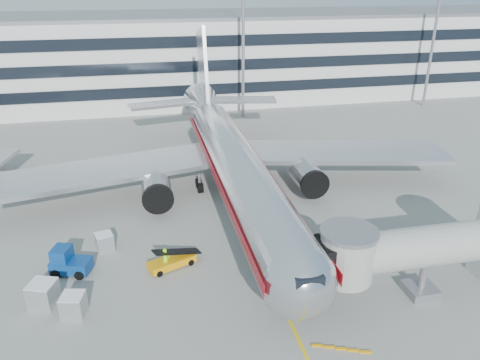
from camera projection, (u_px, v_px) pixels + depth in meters
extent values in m
plane|color=gray|center=(258.00, 253.00, 40.34)|extent=(180.00, 180.00, 0.00)
cube|color=#E3B60B|center=(235.00, 203.00, 49.29)|extent=(0.25, 70.00, 0.01)
cylinder|color=silver|center=(239.00, 173.00, 45.81)|extent=(5.00, 36.00, 5.00)
sphere|color=silver|center=(298.00, 281.00, 29.71)|extent=(5.00, 5.00, 5.00)
cone|color=silver|center=(205.00, 108.00, 66.15)|extent=(5.00, 10.00, 5.00)
cube|color=black|center=(307.00, 280.00, 27.91)|extent=(1.80, 1.20, 0.90)
cube|color=#B7B7BC|center=(340.00, 152.00, 53.58)|extent=(24.95, 12.07, 0.50)
cube|color=#B7B7BC|center=(106.00, 171.00, 48.53)|extent=(24.95, 12.07, 0.50)
cylinder|color=#99999E|center=(308.00, 177.00, 49.96)|extent=(3.00, 4.20, 3.00)
cylinder|color=#99999E|center=(157.00, 191.00, 46.85)|extent=(3.00, 4.20, 3.00)
cylinder|color=black|center=(315.00, 185.00, 48.17)|extent=(3.10, 0.50, 3.10)
cylinder|color=black|center=(158.00, 199.00, 45.06)|extent=(3.10, 0.50, 3.10)
cube|color=#B7B7BC|center=(203.00, 76.00, 64.82)|extent=(0.45, 9.39, 13.72)
cube|color=#B7B7BC|center=(241.00, 100.00, 67.87)|extent=(10.41, 4.94, 0.35)
cube|color=#B7B7BC|center=(165.00, 104.00, 65.73)|extent=(10.41, 4.94, 0.35)
cylinder|color=gray|center=(287.00, 303.00, 32.82)|extent=(0.24, 0.24, 1.80)
cylinder|color=black|center=(287.00, 308.00, 33.00)|extent=(0.35, 0.90, 0.90)
cylinder|color=gray|center=(255.00, 177.00, 53.09)|extent=(0.30, 0.30, 2.00)
cylinder|color=gray|center=(199.00, 182.00, 51.84)|extent=(0.30, 0.30, 2.00)
cube|color=#A20B15|center=(264.00, 168.00, 46.18)|extent=(0.06, 38.00, 0.90)
cube|color=#A20B15|center=(214.00, 173.00, 45.20)|extent=(0.06, 38.00, 0.90)
cylinder|color=#A8A8A3|center=(429.00, 246.00, 33.54)|extent=(13.00, 3.00, 3.00)
cylinder|color=#A8A8A3|center=(347.00, 256.00, 32.31)|extent=(3.80, 3.80, 3.40)
cylinder|color=gray|center=(349.00, 232.00, 31.55)|extent=(4.00, 4.00, 0.30)
cube|color=black|center=(329.00, 258.00, 32.06)|extent=(1.40, 2.60, 2.60)
cylinder|color=gray|center=(423.00, 276.00, 34.58)|extent=(0.56, 0.56, 3.20)
cube|color=gray|center=(420.00, 290.00, 35.09)|extent=(2.20, 2.20, 0.70)
cylinder|color=black|center=(409.00, 291.00, 34.91)|extent=(0.35, 0.70, 0.70)
cylinder|color=black|center=(431.00, 288.00, 35.26)|extent=(0.35, 0.70, 0.70)
cube|color=silver|center=(184.00, 58.00, 89.22)|extent=(150.00, 24.00, 15.00)
cube|color=black|center=(192.00, 90.00, 79.80)|extent=(150.00, 0.30, 1.80)
cube|color=black|center=(191.00, 66.00, 78.19)|extent=(150.00, 0.30, 1.80)
cube|color=black|center=(190.00, 42.00, 76.58)|extent=(150.00, 0.30, 1.80)
cube|color=gray|center=(182.00, 15.00, 86.08)|extent=(150.00, 24.00, 0.60)
cylinder|color=gray|center=(243.00, 40.00, 74.44)|extent=(0.50, 0.50, 25.00)
cylinder|color=gray|center=(434.00, 35.00, 81.05)|extent=(0.50, 0.50, 25.00)
cube|color=orange|center=(172.00, 262.00, 38.26)|extent=(4.13, 2.76, 0.62)
cube|color=black|center=(171.00, 254.00, 37.94)|extent=(4.15, 2.42, 1.35)
cylinder|color=black|center=(153.00, 266.00, 38.09)|extent=(0.58, 0.43, 0.53)
cylinder|color=black|center=(159.00, 273.00, 37.16)|extent=(0.58, 0.43, 0.53)
cylinder|color=black|center=(184.00, 255.00, 39.54)|extent=(0.58, 0.43, 0.53)
cylinder|color=black|center=(191.00, 262.00, 38.61)|extent=(0.58, 0.43, 0.53)
cube|color=navy|center=(71.00, 265.00, 37.45)|extent=(3.42, 2.59, 0.98)
cube|color=navy|center=(62.00, 254.00, 37.11)|extent=(1.74, 1.95, 1.19)
cube|color=black|center=(61.00, 250.00, 36.96)|extent=(1.57, 1.71, 0.11)
cylinder|color=black|center=(65.00, 262.00, 38.41)|extent=(0.82, 0.55, 0.76)
cylinder|color=black|center=(56.00, 274.00, 36.93)|extent=(0.82, 0.55, 0.76)
cylinder|color=black|center=(88.00, 264.00, 38.23)|extent=(0.82, 0.55, 0.76)
cylinder|color=black|center=(79.00, 275.00, 36.74)|extent=(0.82, 0.55, 0.76)
cube|color=#ACAFB3|center=(73.00, 305.00, 32.76)|extent=(1.84, 1.84, 1.59)
cube|color=white|center=(72.00, 296.00, 32.43)|extent=(1.84, 1.84, 0.06)
cube|color=#ACAFB3|center=(104.00, 242.00, 40.65)|extent=(1.76, 1.76, 1.47)
cube|color=white|center=(103.00, 234.00, 40.35)|extent=(1.76, 1.76, 0.06)
cube|color=#ACAFB3|center=(43.00, 294.00, 33.69)|extent=(2.27, 2.27, 1.83)
cube|color=white|center=(41.00, 284.00, 33.32)|extent=(2.27, 2.27, 0.07)
imported|color=#A2FF1A|center=(166.00, 259.00, 37.73)|extent=(0.83, 0.84, 1.95)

